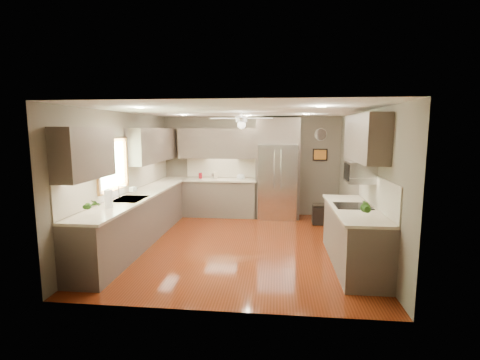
% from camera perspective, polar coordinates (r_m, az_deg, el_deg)
% --- Properties ---
extents(floor, '(5.00, 5.00, 0.00)m').
position_cam_1_polar(floor, '(6.74, -0.02, -10.47)').
color(floor, '#501C0A').
rests_on(floor, ground).
extents(ceiling, '(5.00, 5.00, 0.00)m').
position_cam_1_polar(ceiling, '(6.40, -0.02, 11.26)').
color(ceiling, white).
rests_on(ceiling, ground).
extents(wall_back, '(4.50, 0.00, 4.50)m').
position_cam_1_polar(wall_back, '(8.92, 1.69, 2.34)').
color(wall_back, '#635B4C').
rests_on(wall_back, ground).
extents(wall_front, '(4.50, 0.00, 4.50)m').
position_cam_1_polar(wall_front, '(4.02, -3.83, -4.87)').
color(wall_front, '#635B4C').
rests_on(wall_front, ground).
extents(wall_left, '(0.00, 5.00, 5.00)m').
position_cam_1_polar(wall_left, '(7.05, -18.51, 0.37)').
color(wall_left, '#635B4C').
rests_on(wall_left, ground).
extents(wall_right, '(0.00, 5.00, 5.00)m').
position_cam_1_polar(wall_right, '(6.61, 19.78, -0.19)').
color(wall_right, '#635B4C').
rests_on(wall_right, ground).
extents(canister_a, '(0.09, 0.09, 0.14)m').
position_cam_1_polar(canister_a, '(8.82, -6.51, 0.72)').
color(canister_a, maroon).
rests_on(canister_a, back_run).
extents(canister_b, '(0.11, 0.11, 0.14)m').
position_cam_1_polar(canister_b, '(8.80, -4.39, 0.66)').
color(canister_b, silver).
rests_on(canister_b, back_run).
extents(canister_c, '(0.12, 0.12, 0.17)m').
position_cam_1_polar(canister_c, '(8.79, -4.06, 0.79)').
color(canister_c, '#C7B495').
rests_on(canister_c, back_run).
extents(soap_bottle, '(0.10, 0.10, 0.19)m').
position_cam_1_polar(soap_bottle, '(6.98, -17.07, -1.42)').
color(soap_bottle, white).
rests_on(soap_bottle, left_run).
extents(potted_plant_left, '(0.18, 0.14, 0.31)m').
position_cam_1_polar(potted_plant_left, '(5.42, -23.09, -3.78)').
color(potted_plant_left, '#2C5A19').
rests_on(potted_plant_left, left_run).
extents(potted_plant_right, '(0.17, 0.14, 0.31)m').
position_cam_1_polar(potted_plant_right, '(5.14, 19.97, -4.21)').
color(potted_plant_right, '#2C5A19').
rests_on(potted_plant_right, right_run).
extents(bowl, '(0.26, 0.26, 0.05)m').
position_cam_1_polar(bowl, '(8.70, 0.11, 0.31)').
color(bowl, '#C7B495').
rests_on(bowl, back_run).
extents(left_run, '(0.65, 4.70, 1.45)m').
position_cam_1_polar(left_run, '(7.21, -15.59, -5.54)').
color(left_run, '#4A3C36').
rests_on(left_run, ground).
extents(back_run, '(1.85, 0.65, 1.45)m').
position_cam_1_polar(back_run, '(8.83, -3.18, -2.76)').
color(back_run, '#4A3C36').
rests_on(back_run, ground).
extents(uppers, '(4.50, 4.70, 0.95)m').
position_cam_1_polar(uppers, '(7.21, -5.31, 5.88)').
color(uppers, '#4A3C36').
rests_on(uppers, wall_left).
extents(window, '(0.05, 1.12, 0.92)m').
position_cam_1_polar(window, '(6.56, -20.20, 2.37)').
color(window, '#BFF2B2').
rests_on(window, wall_left).
extents(sink, '(0.50, 0.70, 0.32)m').
position_cam_1_polar(sink, '(6.53, -17.65, -3.24)').
color(sink, silver).
rests_on(sink, left_run).
extents(refrigerator, '(1.06, 0.75, 2.45)m').
position_cam_1_polar(refrigerator, '(8.57, 6.19, 1.64)').
color(refrigerator, silver).
rests_on(refrigerator, ground).
extents(right_run, '(0.70, 2.20, 1.45)m').
position_cam_1_polar(right_run, '(5.93, 18.20, -8.61)').
color(right_run, '#4A3C36').
rests_on(right_run, ground).
extents(microwave, '(0.43, 0.55, 0.34)m').
position_cam_1_polar(microwave, '(5.99, 19.03, 1.25)').
color(microwave, silver).
rests_on(microwave, wall_right).
extents(ceiling_fan, '(1.18, 1.18, 0.32)m').
position_cam_1_polar(ceiling_fan, '(6.69, 0.26, 9.68)').
color(ceiling_fan, white).
rests_on(ceiling_fan, ceiling).
extents(recessed_lights, '(2.84, 3.14, 0.01)m').
position_cam_1_polar(recessed_lights, '(6.80, 0.00, 11.02)').
color(recessed_lights, white).
rests_on(recessed_lights, ceiling).
extents(wall_clock, '(0.30, 0.03, 0.30)m').
position_cam_1_polar(wall_clock, '(8.90, 13.10, 7.28)').
color(wall_clock, white).
rests_on(wall_clock, wall_back).
extents(framed_print, '(0.36, 0.03, 0.30)m').
position_cam_1_polar(framed_print, '(8.92, 13.00, 4.06)').
color(framed_print, black).
rests_on(framed_print, wall_back).
extents(stool, '(0.37, 0.37, 0.45)m').
position_cam_1_polar(stool, '(8.24, 13.03, -5.50)').
color(stool, black).
rests_on(stool, ground).
extents(paper_towel, '(0.13, 0.13, 0.32)m').
position_cam_1_polar(paper_towel, '(5.85, -20.78, -2.96)').
color(paper_towel, white).
rests_on(paper_towel, left_run).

